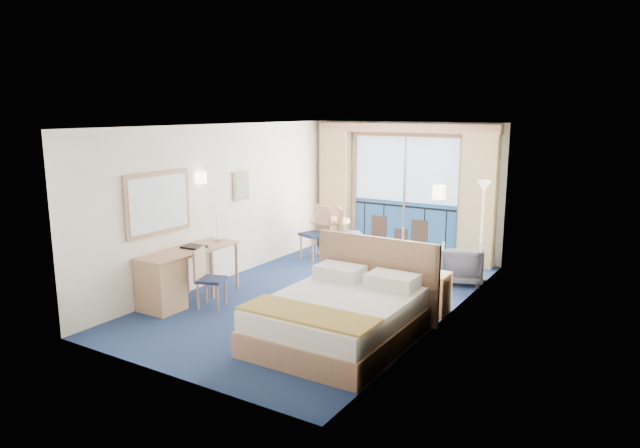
{
  "coord_description": "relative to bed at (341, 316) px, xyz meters",
  "views": [
    {
      "loc": [
        4.55,
        -7.42,
        2.94
      ],
      "look_at": [
        -0.16,
        0.2,
        1.13
      ],
      "focal_mm": 32.0,
      "sensor_mm": 36.0,
      "label": 1
    }
  ],
  "objects": [
    {
      "name": "mirror",
      "position": [
        -3.1,
        -0.14,
        1.22
      ],
      "size": [
        0.05,
        1.25,
        0.95
      ],
      "color": "tan",
      "rests_on": "room_walls"
    },
    {
      "name": "desk_chair",
      "position": [
        -2.35,
        0.04,
        0.18
      ],
      "size": [
        0.5,
        0.5,
        0.9
      ],
      "rotation": [
        0.0,
        0.0,
        1.92
      ],
      "color": "#1B2340",
      "rests_on": "ground"
    },
    {
      "name": "floor_lamp",
      "position": [
        0.75,
        3.57,
        1.0
      ],
      "size": [
        0.24,
        0.24,
        1.75
      ],
      "color": "silver",
      "rests_on": "ground"
    },
    {
      "name": "floor",
      "position": [
        -1.13,
        1.36,
        -0.33
      ],
      "size": [
        6.5,
        6.5,
        0.0
      ],
      "primitive_type": "plane",
      "color": "navy",
      "rests_on": "ground"
    },
    {
      "name": "bed",
      "position": [
        0.0,
        0.0,
        0.0
      ],
      "size": [
        1.87,
        2.22,
        1.17
      ],
      "color": "tan",
      "rests_on": "ground"
    },
    {
      "name": "sconce_right",
      "position": [
        0.81,
        1.21,
        1.52
      ],
      "size": [
        0.18,
        0.18,
        0.18
      ],
      "primitive_type": "cylinder",
      "color": "beige",
      "rests_on": "room_walls"
    },
    {
      "name": "table_chair_a",
      "position": [
        -1.93,
        3.58,
        0.26
      ],
      "size": [
        0.64,
        0.64,
        1.05
      ],
      "rotation": [
        0.0,
        0.0,
        2.27
      ],
      "color": "#1B2340",
      "rests_on": "ground"
    },
    {
      "name": "desk_lamp",
      "position": [
        -2.83,
        0.84,
        0.86
      ],
      "size": [
        0.13,
        0.13,
        0.5
      ],
      "color": "silver",
      "rests_on": "desk"
    },
    {
      "name": "balcony_door",
      "position": [
        -1.13,
        4.58,
        0.81
      ],
      "size": [
        2.36,
        0.03,
        2.52
      ],
      "color": "navy",
      "rests_on": "room_walls"
    },
    {
      "name": "phone",
      "position": [
        0.63,
        1.59,
        0.31
      ],
      "size": [
        0.17,
        0.14,
        0.07
      ],
      "primitive_type": "cube",
      "rotation": [
        0.0,
        0.0,
        0.06
      ],
      "color": "silver",
      "rests_on": "nightstand"
    },
    {
      "name": "room_walls",
      "position": [
        -1.13,
        1.36,
        1.45
      ],
      "size": [
        4.04,
        6.54,
        2.72
      ],
      "color": "beige",
      "rests_on": "ground"
    },
    {
      "name": "curtain_right",
      "position": [
        0.42,
        4.43,
        0.95
      ],
      "size": [
        0.65,
        0.22,
        2.55
      ],
      "primitive_type": "cube",
      "color": "tan",
      "rests_on": "room_walls"
    },
    {
      "name": "desk",
      "position": [
        -2.82,
        -0.3,
        0.12
      ],
      "size": [
        0.6,
        1.73,
        0.81
      ],
      "color": "tan",
      "rests_on": "ground"
    },
    {
      "name": "sconce_left",
      "position": [
        -3.07,
        0.76,
        1.52
      ],
      "size": [
        0.18,
        0.18,
        0.18
      ],
      "primitive_type": "cylinder",
      "color": "beige",
      "rests_on": "room_walls"
    },
    {
      "name": "curtain_left",
      "position": [
        -2.68,
        4.43,
        0.95
      ],
      "size": [
        0.65,
        0.22,
        2.55
      ],
      "primitive_type": "cube",
      "color": "tan",
      "rests_on": "room_walls"
    },
    {
      "name": "wall_print",
      "position": [
        -3.1,
        1.81,
        1.27
      ],
      "size": [
        0.04,
        0.42,
        0.52
      ],
      "color": "tan",
      "rests_on": "room_walls"
    },
    {
      "name": "armchair",
      "position": [
        0.52,
        3.28,
        -0.0
      ],
      "size": [
        0.89,
        0.9,
        0.65
      ],
      "primitive_type": "imported",
      "rotation": [
        0.0,
        0.0,
        3.46
      ],
      "color": "#4B4E5B",
      "rests_on": "ground"
    },
    {
      "name": "folder",
      "position": [
        -2.8,
        0.27,
        0.5
      ],
      "size": [
        0.37,
        0.29,
        0.03
      ],
      "primitive_type": "cube",
      "rotation": [
        0.0,
        0.0,
        0.09
      ],
      "color": "black",
      "rests_on": "desk"
    },
    {
      "name": "nightstand",
      "position": [
        0.63,
        1.61,
        -0.03
      ],
      "size": [
        0.46,
        0.44,
        0.6
      ],
      "primitive_type": "cube",
      "color": "tan",
      "rests_on": "ground"
    },
    {
      "name": "round_table",
      "position": [
        -2.37,
        3.69,
        0.23
      ],
      "size": [
        0.83,
        0.83,
        0.74
      ],
      "color": "tan",
      "rests_on": "ground"
    },
    {
      "name": "table_chair_b",
      "position": [
        -2.42,
        3.32,
        0.27
      ],
      "size": [
        0.58,
        0.59,
        1.07
      ],
      "rotation": [
        0.0,
        0.0,
        -0.33
      ],
      "color": "#1B2340",
      "rests_on": "ground"
    },
    {
      "name": "pelmet",
      "position": [
        -1.13,
        4.46,
        2.25
      ],
      "size": [
        3.8,
        0.25,
        0.18
      ],
      "primitive_type": "cube",
      "color": "tan",
      "rests_on": "room_walls"
    }
  ]
}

